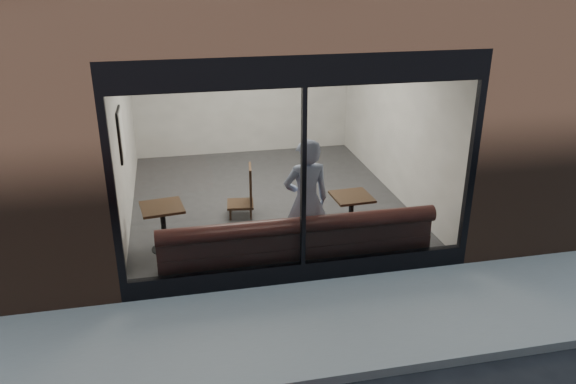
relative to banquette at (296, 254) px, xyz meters
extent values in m
plane|color=black|center=(0.00, -2.45, -0.23)|extent=(120.00, 120.00, 0.00)
cube|color=gray|center=(0.00, -1.45, -0.22)|extent=(40.00, 2.00, 0.01)
cube|color=gray|center=(0.00, -2.50, -0.17)|extent=(40.00, 0.10, 0.12)
cube|color=brown|center=(-3.75, 5.55, 1.38)|extent=(2.50, 12.00, 3.20)
cube|color=brown|center=(3.75, 5.55, 1.38)|extent=(2.50, 12.00, 3.20)
cube|color=brown|center=(0.00, 8.55, 1.38)|extent=(5.00, 6.00, 3.20)
plane|color=#2D2D30|center=(0.00, 2.55, -0.21)|extent=(6.00, 6.00, 0.00)
plane|color=white|center=(0.00, 2.55, 2.97)|extent=(6.00, 6.00, 0.00)
plane|color=beige|center=(0.00, 5.54, 1.37)|extent=(5.00, 0.00, 5.00)
plane|color=beige|center=(-2.49, 2.55, 1.37)|extent=(0.00, 6.00, 6.00)
plane|color=beige|center=(2.49, 2.55, 1.37)|extent=(0.00, 6.00, 6.00)
cube|color=black|center=(0.00, -0.40, -0.08)|extent=(5.00, 0.10, 0.30)
cube|color=black|center=(0.00, -0.40, 2.77)|extent=(5.00, 0.10, 0.40)
cube|color=black|center=(0.00, -0.40, 1.32)|extent=(0.06, 0.10, 2.50)
plane|color=white|center=(0.00, -0.43, 1.33)|extent=(4.80, 0.00, 4.80)
cube|color=#381614|center=(0.00, 0.00, 0.00)|extent=(4.00, 0.55, 0.45)
imported|color=#8F9FC2|center=(0.20, 0.25, 0.73)|extent=(0.74, 0.52, 1.92)
cube|color=#2F2012|center=(-1.91, 0.96, 0.52)|extent=(0.71, 0.71, 0.04)
cube|color=#2F2012|center=(1.09, 0.75, 0.52)|extent=(0.64, 0.64, 0.04)
cube|color=#2F2012|center=(-0.57, 1.96, 0.01)|extent=(0.52, 0.52, 0.04)
cube|color=white|center=(-2.45, 1.85, 1.45)|extent=(0.02, 0.58, 0.77)
camera|label=1|loc=(-1.65, -7.15, 4.04)|focal=35.00mm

